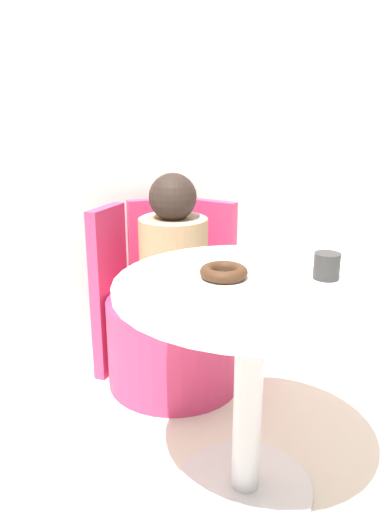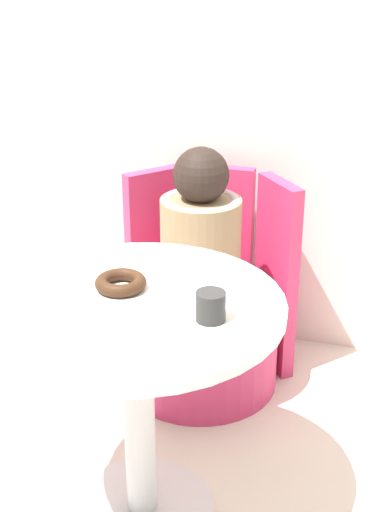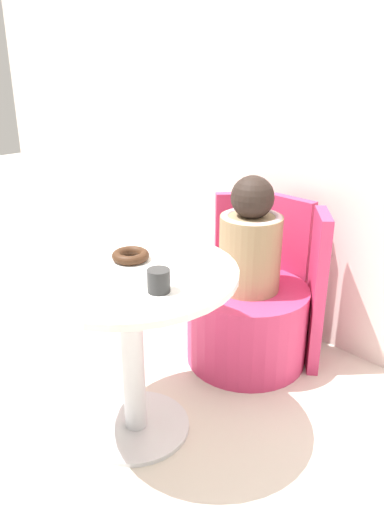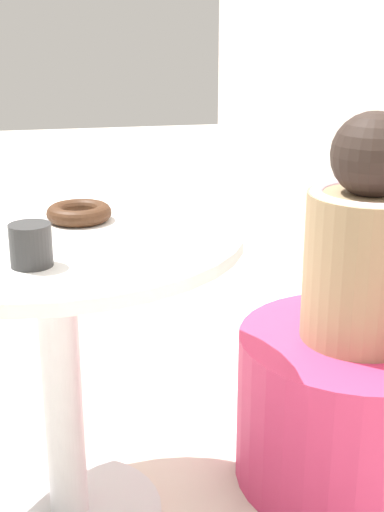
% 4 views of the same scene
% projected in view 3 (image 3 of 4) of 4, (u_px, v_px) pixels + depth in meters
% --- Properties ---
extents(ground_plane, '(12.00, 12.00, 0.00)m').
position_uv_depth(ground_plane, '(133.00, 428.00, 1.97)').
color(ground_plane, beige).
extents(back_wall, '(6.00, 0.06, 2.40)m').
position_uv_depth(back_wall, '(320.00, 95.00, 2.25)').
color(back_wall, silver).
rests_on(back_wall, ground_plane).
extents(round_table, '(0.77, 0.77, 0.68)m').
position_uv_depth(round_table, '(131.00, 314.00, 1.78)').
color(round_table, silver).
rests_on(round_table, ground_plane).
extents(tub_chair, '(0.56, 0.56, 0.37)m').
position_uv_depth(tub_chair, '(247.00, 324.00, 2.36)').
color(tub_chair, '#C63360').
rests_on(tub_chair, ground_plane).
extents(booth_backrest, '(0.66, 0.24, 0.74)m').
position_uv_depth(booth_backrest, '(279.00, 274.00, 2.44)').
color(booth_backrest, '#C63360').
rests_on(booth_backrest, ground_plane).
extents(child_figure, '(0.28, 0.28, 0.52)m').
position_uv_depth(child_figure, '(251.00, 241.00, 2.20)').
color(child_figure, '#937A56').
rests_on(child_figure, tub_chair).
extents(donut, '(0.13, 0.13, 0.03)m').
position_uv_depth(donut, '(131.00, 255.00, 1.79)').
color(donut, '#3D2314').
rests_on(donut, round_table).
extents(cup, '(0.07, 0.07, 0.07)m').
position_uv_depth(cup, '(159.00, 281.00, 1.54)').
color(cup, '#2D2D2D').
rests_on(cup, round_table).
extents(paper_napkin, '(0.17, 0.17, 0.01)m').
position_uv_depth(paper_napkin, '(85.00, 290.00, 1.56)').
color(paper_napkin, white).
rests_on(paper_napkin, round_table).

